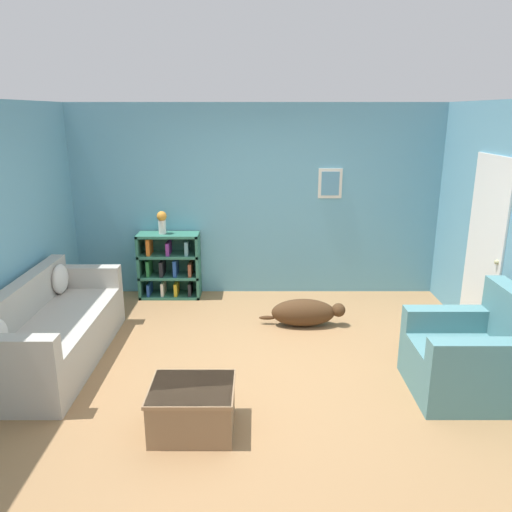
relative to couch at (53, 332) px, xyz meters
name	(u,v)px	position (x,y,z in m)	size (l,w,h in m)	color
ground_plane	(256,367)	(2.08, -0.13, -0.32)	(14.00, 14.00, 0.00)	#997047
wall_back	(256,201)	(2.08, 2.12, 0.98)	(5.60, 0.13, 2.60)	#609EB7
couch	(53,332)	(0.00, 0.00, 0.00)	(0.82, 2.09, 0.84)	#ADA89E
bookshelf	(170,266)	(0.89, 1.89, 0.12)	(0.83, 0.34, 0.90)	#2D6B56
recliner_chair	(472,357)	(4.03, -0.60, 0.03)	(0.95, 0.89, 0.98)	slate
coffee_table	(193,407)	(1.57, -1.17, -0.11)	(0.67, 0.57, 0.39)	#846647
dog	(305,312)	(2.66, 0.87, -0.15)	(1.03, 0.30, 0.33)	#472D19
vase	(162,221)	(0.82, 1.87, 0.75)	(0.13, 0.13, 0.31)	silver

